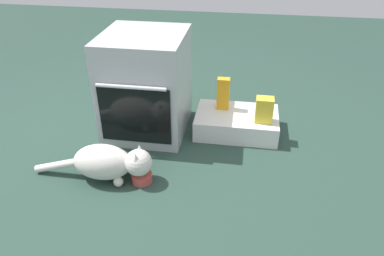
{
  "coord_description": "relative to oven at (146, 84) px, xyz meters",
  "views": [
    {
      "loc": [
        0.6,
        -1.9,
        1.46
      ],
      "look_at": [
        0.29,
        0.06,
        0.25
      ],
      "focal_mm": 34.44,
      "sensor_mm": 36.0,
      "label": 1
    }
  ],
  "objects": [
    {
      "name": "food_bowl",
      "position": [
        0.12,
        -0.62,
        -0.33
      ],
      "size": [
        0.13,
        0.13,
        0.08
      ],
      "color": "#C64C47",
      "rests_on": "ground"
    },
    {
      "name": "ground",
      "position": [
        0.1,
        -0.42,
        -0.36
      ],
      "size": [
        8.0,
        8.0,
        0.0
      ],
      "primitive_type": "plane",
      "color": "#284238"
    },
    {
      "name": "oven",
      "position": [
        0.0,
        0.0,
        0.0
      ],
      "size": [
        0.56,
        0.64,
        0.72
      ],
      "color": "#B7BABF",
      "rests_on": "ground"
    },
    {
      "name": "cat",
      "position": [
        -0.08,
        -0.63,
        -0.24
      ],
      "size": [
        0.76,
        0.23,
        0.24
      ],
      "rotation": [
        0.0,
        0.0,
        0.02
      ],
      "color": "silver",
      "rests_on": "ground"
    },
    {
      "name": "snack_bag",
      "position": [
        0.84,
        -0.03,
        -0.12
      ],
      "size": [
        0.12,
        0.09,
        0.18
      ],
      "primitive_type": "cube",
      "color": "yellow",
      "rests_on": "pantry_cabinet"
    },
    {
      "name": "pantry_cabinet",
      "position": [
        0.66,
        0.05,
        -0.29
      ],
      "size": [
        0.6,
        0.4,
        0.15
      ],
      "primitive_type": "cube",
      "color": "white",
      "rests_on": "ground"
    },
    {
      "name": "juice_carton",
      "position": [
        0.54,
        0.12,
        -0.09
      ],
      "size": [
        0.09,
        0.06,
        0.24
      ],
      "primitive_type": "cube",
      "color": "orange",
      "rests_on": "pantry_cabinet"
    }
  ]
}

